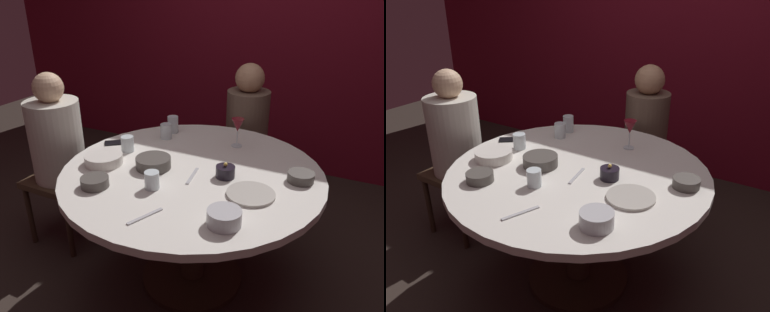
% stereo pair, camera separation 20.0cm
% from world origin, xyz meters
% --- Properties ---
extents(ground_plane, '(8.00, 8.00, 0.00)m').
position_xyz_m(ground_plane, '(0.00, 0.00, 0.00)').
color(ground_plane, '#2D231E').
extents(back_wall, '(6.00, 0.10, 2.60)m').
position_xyz_m(back_wall, '(0.00, 1.80, 1.30)').
color(back_wall, maroon).
rests_on(back_wall, ground).
extents(dining_table, '(1.39, 1.39, 0.73)m').
position_xyz_m(dining_table, '(0.00, 0.00, 0.59)').
color(dining_table, silver).
rests_on(dining_table, ground).
extents(seated_diner_left, '(0.40, 0.40, 1.16)m').
position_xyz_m(seated_diner_left, '(-0.96, 0.00, 0.72)').
color(seated_diner_left, '#3F2D1E').
rests_on(seated_diner_left, ground).
extents(seated_diner_back, '(0.40, 0.40, 1.13)m').
position_xyz_m(seated_diner_back, '(0.00, 0.92, 0.71)').
color(seated_diner_back, '#3F2D1E').
rests_on(seated_diner_back, ground).
extents(candle_holder, '(0.10, 0.10, 0.08)m').
position_xyz_m(candle_holder, '(0.19, 0.00, 0.77)').
color(candle_holder, black).
rests_on(candle_holder, dining_table).
extents(wine_glass, '(0.08, 0.08, 0.18)m').
position_xyz_m(wine_glass, '(0.10, 0.40, 0.86)').
color(wine_glass, silver).
rests_on(wine_glass, dining_table).
extents(dinner_plate, '(0.23, 0.23, 0.01)m').
position_xyz_m(dinner_plate, '(0.36, -0.12, 0.74)').
color(dinner_plate, '#B2ADA3').
rests_on(dinner_plate, dining_table).
extents(cell_phone, '(0.15, 0.14, 0.01)m').
position_xyz_m(cell_phone, '(-0.58, 0.12, 0.74)').
color(cell_phone, black).
rests_on(cell_phone, dining_table).
extents(bowl_serving_large, '(0.15, 0.15, 0.07)m').
position_xyz_m(bowl_serving_large, '(0.34, -0.39, 0.77)').
color(bowl_serving_large, '#B7B7BC').
rests_on(bowl_serving_large, dining_table).
extents(bowl_salad_center, '(0.21, 0.21, 0.05)m').
position_xyz_m(bowl_salad_center, '(-0.47, -0.15, 0.76)').
color(bowl_salad_center, silver).
rests_on(bowl_salad_center, dining_table).
extents(bowl_small_white, '(0.19, 0.19, 0.06)m').
position_xyz_m(bowl_small_white, '(-0.20, -0.07, 0.76)').
color(bowl_small_white, '#4C4742').
rests_on(bowl_small_white, dining_table).
extents(bowl_sauce_side, '(0.13, 0.13, 0.05)m').
position_xyz_m(bowl_sauce_side, '(0.55, 0.12, 0.76)').
color(bowl_sauce_side, '#4C4742').
rests_on(bowl_sauce_side, dining_table).
extents(bowl_rice_portion, '(0.14, 0.14, 0.05)m').
position_xyz_m(bowl_rice_portion, '(-0.35, -0.37, 0.76)').
color(bowl_rice_portion, '#4C4742').
rests_on(bowl_rice_portion, dining_table).
extents(cup_near_candle, '(0.08, 0.08, 0.09)m').
position_xyz_m(cup_near_candle, '(-0.45, 0.05, 0.78)').
color(cup_near_candle, silver).
rests_on(cup_near_candle, dining_table).
extents(cup_by_left_diner, '(0.07, 0.07, 0.10)m').
position_xyz_m(cup_by_left_diner, '(-0.34, 0.32, 0.78)').
color(cup_by_left_diner, silver).
rests_on(cup_by_left_diner, dining_table).
extents(cup_by_right_diner, '(0.07, 0.07, 0.09)m').
position_xyz_m(cup_by_right_diner, '(-0.09, -0.26, 0.78)').
color(cup_by_right_diner, silver).
rests_on(cup_by_right_diner, dining_table).
extents(cup_center_front, '(0.07, 0.07, 0.11)m').
position_xyz_m(cup_center_front, '(-0.35, 0.44, 0.79)').
color(cup_center_front, silver).
rests_on(cup_center_front, dining_table).
extents(fork_near_plate, '(0.08, 0.17, 0.01)m').
position_xyz_m(fork_near_plate, '(0.02, -0.49, 0.74)').
color(fork_near_plate, '#B7B7BC').
rests_on(fork_near_plate, dining_table).
extents(knife_near_plate, '(0.04, 0.18, 0.01)m').
position_xyz_m(knife_near_plate, '(0.04, -0.07, 0.74)').
color(knife_near_plate, '#B7B7BC').
rests_on(knife_near_plate, dining_table).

